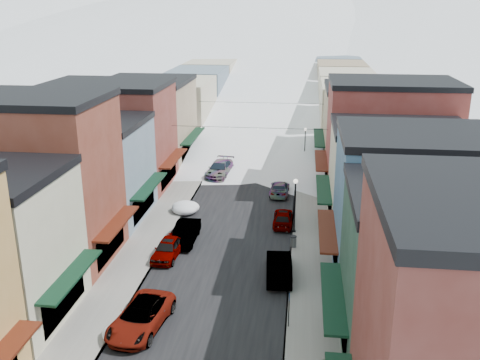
% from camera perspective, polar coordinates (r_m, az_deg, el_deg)
% --- Properties ---
extents(road, '(10.00, 160.00, 0.01)m').
position_cam_1_polar(road, '(76.68, 2.46, 4.31)').
color(road, black).
rests_on(road, ground).
extents(sidewalk_left, '(3.20, 160.00, 0.15)m').
position_cam_1_polar(sidewalk_left, '(77.43, -2.43, 4.50)').
color(sidewalk_left, gray).
rests_on(sidewalk_left, ground).
extents(sidewalk_right, '(3.20, 160.00, 0.15)m').
position_cam_1_polar(sidewalk_right, '(76.46, 7.41, 4.19)').
color(sidewalk_right, gray).
rests_on(sidewalk_right, ground).
extents(curb_left, '(0.10, 160.00, 0.15)m').
position_cam_1_polar(curb_left, '(77.20, -1.29, 4.47)').
color(curb_left, slate).
rests_on(curb_left, ground).
extents(curb_right, '(0.10, 160.00, 0.15)m').
position_cam_1_polar(curb_right, '(76.46, 6.24, 4.23)').
color(curb_right, slate).
rests_on(curb_right, ground).
extents(bldg_l_brick_near, '(12.30, 8.20, 12.50)m').
position_cam_1_polar(bldg_l_brick_near, '(41.55, -21.21, -0.03)').
color(bldg_l_brick_near, brown).
rests_on(bldg_l_brick_near, ground).
extents(bldg_l_grayblue, '(11.30, 9.20, 9.00)m').
position_cam_1_polar(bldg_l_grayblue, '(49.14, -15.97, 1.09)').
color(bldg_l_grayblue, gray).
rests_on(bldg_l_grayblue, ground).
extents(bldg_l_brick_far, '(13.30, 9.20, 11.00)m').
position_cam_1_polar(bldg_l_brick_far, '(57.33, -13.60, 4.71)').
color(bldg_l_brick_far, maroon).
rests_on(bldg_l_brick_far, ground).
extents(bldg_l_tan, '(11.30, 11.20, 10.00)m').
position_cam_1_polar(bldg_l_tan, '(66.38, -9.82, 6.31)').
color(bldg_l_tan, tan).
rests_on(bldg_l_tan, ground).
extents(bldg_r_green, '(11.30, 9.20, 9.50)m').
position_cam_1_polar(bldg_r_green, '(30.51, 20.73, -9.58)').
color(bldg_r_green, '#1C3B2D').
rests_on(bldg_r_green, ground).
extents(bldg_r_blue, '(11.30, 9.20, 10.50)m').
position_cam_1_polar(bldg_r_blue, '(38.35, 17.82, -2.71)').
color(bldg_r_blue, '#3A6083').
rests_on(bldg_r_blue, ground).
extents(bldg_r_cream, '(12.30, 9.20, 9.00)m').
position_cam_1_polar(bldg_r_cream, '(47.05, 16.41, 0.30)').
color(bldg_r_cream, beige).
rests_on(bldg_r_cream, ground).
extents(bldg_r_brick_far, '(13.30, 9.20, 11.50)m').
position_cam_1_polar(bldg_r_brick_far, '(55.38, 15.61, 4.35)').
color(bldg_r_brick_far, maroon).
rests_on(bldg_r_brick_far, ground).
extents(bldg_r_tan, '(11.30, 11.20, 9.50)m').
position_cam_1_polar(bldg_r_tan, '(65.13, 13.44, 5.62)').
color(bldg_r_tan, '#968462').
rests_on(bldg_r_tan, ground).
extents(distant_blocks, '(34.00, 55.00, 8.00)m').
position_cam_1_polar(distant_blocks, '(98.45, 3.56, 9.75)').
color(distant_blocks, gray).
rests_on(distant_blocks, ground).
extents(mountain_ridge, '(670.00, 340.00, 34.00)m').
position_cam_1_polar(mountain_ridge, '(292.52, 2.02, 17.38)').
color(mountain_ridge, silver).
rests_on(mountain_ridge, ground).
extents(overhead_cables, '(16.40, 15.04, 0.04)m').
position_cam_1_polar(overhead_cables, '(63.18, 1.63, 7.07)').
color(overhead_cables, black).
rests_on(overhead_cables, ground).
extents(car_white_suv, '(3.32, 5.92, 1.56)m').
position_cam_1_polar(car_white_suv, '(33.19, -10.52, -14.15)').
color(car_white_suv, silver).
rests_on(car_white_suv, ground).
extents(car_silver_sedan, '(2.00, 4.43, 1.48)m').
position_cam_1_polar(car_silver_sedan, '(41.31, -7.71, -7.24)').
color(car_silver_sedan, gray).
rests_on(car_silver_sedan, ground).
extents(car_dark_hatch, '(1.67, 4.77, 1.57)m').
position_cam_1_polar(car_dark_hatch, '(43.73, -5.81, -5.62)').
color(car_dark_hatch, black).
rests_on(car_dark_hatch, ground).
extents(car_silver_wagon, '(2.95, 5.91, 1.65)m').
position_cam_1_polar(car_silver_wagon, '(60.11, -2.18, 1.20)').
color(car_silver_wagon, '#A5A9AE').
rests_on(car_silver_wagon, ground).
extents(car_green_sedan, '(2.11, 5.13, 1.65)m').
position_cam_1_polar(car_green_sedan, '(38.20, 4.16, -9.20)').
color(car_green_sedan, black).
rests_on(car_green_sedan, ground).
extents(car_gray_suv, '(1.70, 4.20, 1.43)m').
position_cam_1_polar(car_gray_suv, '(46.88, 4.61, -3.99)').
color(car_gray_suv, gray).
rests_on(car_gray_suv, ground).
extents(car_black_sedan, '(1.98, 4.67, 1.34)m').
position_cam_1_polar(car_black_sedan, '(54.34, 4.24, -0.87)').
color(car_black_sedan, black).
rests_on(car_black_sedan, ground).
extents(car_lane_silver, '(2.19, 4.61, 1.52)m').
position_cam_1_polar(car_lane_silver, '(79.18, 2.07, 5.32)').
color(car_lane_silver, gray).
rests_on(car_lane_silver, ground).
extents(car_lane_white, '(2.79, 5.70, 1.56)m').
position_cam_1_polar(car_lane_white, '(89.19, 3.91, 6.77)').
color(car_lane_white, white).
rests_on(car_lane_white, ground).
extents(parking_sign, '(0.06, 0.32, 2.37)m').
position_cam_1_polar(parking_sign, '(32.36, 5.25, -13.24)').
color(parking_sign, black).
rests_on(parking_sign, sidewalk_right).
extents(trash_can, '(0.53, 0.53, 0.90)m').
position_cam_1_polar(trash_can, '(42.63, 5.70, -6.53)').
color(trash_can, slate).
rests_on(trash_can, sidewalk_right).
extents(streetlamp_near, '(0.39, 0.39, 4.68)m').
position_cam_1_polar(streetlamp_near, '(44.43, 5.90, -2.01)').
color(streetlamp_near, black).
rests_on(streetlamp_near, sidewalk_right).
extents(streetlamp_far, '(0.34, 0.34, 4.14)m').
position_cam_1_polar(streetlamp_far, '(65.36, 6.95, 4.24)').
color(streetlamp_far, black).
rests_on(streetlamp_far, sidewalk_right).
extents(snow_pile_near, '(2.22, 2.56, 0.94)m').
position_cam_1_polar(snow_pile_near, '(32.67, -12.46, -15.55)').
color(snow_pile_near, white).
rests_on(snow_pile_near, ground).
extents(snow_pile_mid, '(2.59, 2.80, 1.10)m').
position_cam_1_polar(snow_pile_mid, '(49.85, -5.78, -2.88)').
color(snow_pile_mid, white).
rests_on(snow_pile_mid, ground).
extents(snow_pile_far, '(2.33, 2.63, 0.99)m').
position_cam_1_polar(snow_pile_far, '(49.54, -5.87, -3.09)').
color(snow_pile_far, white).
rests_on(snow_pile_far, ground).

